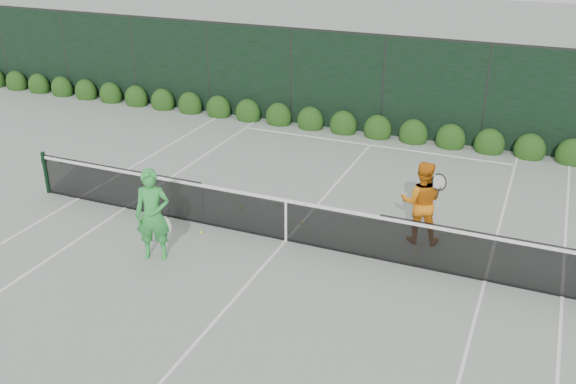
% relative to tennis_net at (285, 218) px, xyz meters
% --- Properties ---
extents(ground, '(80.00, 80.00, 0.00)m').
position_rel_tennis_net_xyz_m(ground, '(0.02, 0.00, -0.53)').
color(ground, gray).
rests_on(ground, ground).
extents(tennis_net, '(12.90, 0.10, 1.07)m').
position_rel_tennis_net_xyz_m(tennis_net, '(0.00, 0.00, 0.00)').
color(tennis_net, black).
rests_on(tennis_net, ground).
extents(player_woman, '(0.82, 0.69, 1.90)m').
position_rel_tennis_net_xyz_m(player_woman, '(-2.13, -1.65, 0.42)').
color(player_woman, green).
rests_on(player_woman, ground).
extents(player_man, '(0.99, 0.82, 1.80)m').
position_rel_tennis_net_xyz_m(player_man, '(2.61, 1.11, 0.37)').
color(player_man, orange).
rests_on(player_man, ground).
extents(court_lines, '(11.03, 23.83, 0.01)m').
position_rel_tennis_net_xyz_m(court_lines, '(0.02, 0.00, -0.53)').
color(court_lines, white).
rests_on(court_lines, ground).
extents(windscreen_fence, '(32.00, 21.07, 3.06)m').
position_rel_tennis_net_xyz_m(windscreen_fence, '(0.02, -2.71, 0.98)').
color(windscreen_fence, black).
rests_on(windscreen_fence, ground).
extents(hedge_row, '(31.66, 0.65, 0.94)m').
position_rel_tennis_net_xyz_m(hedge_row, '(0.02, 7.15, -0.30)').
color(hedge_row, '#0F330E').
rests_on(hedge_row, ground).
extents(tennis_balls, '(4.55, 1.52, 0.07)m').
position_rel_tennis_net_xyz_m(tennis_balls, '(-0.15, 0.49, -0.50)').
color(tennis_balls, '#E4F336').
rests_on(tennis_balls, ground).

